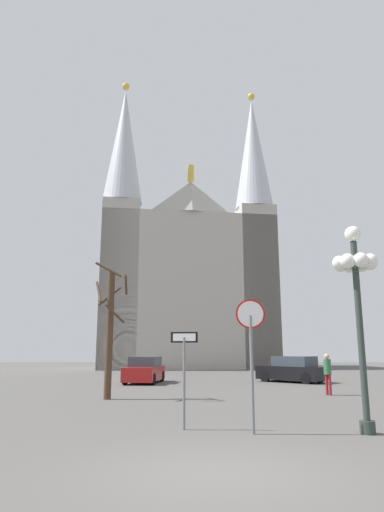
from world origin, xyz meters
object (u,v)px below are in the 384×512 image
Objects in this scene: one_way_arrow_sign at (184,365)px; bare_tree at (110,328)px; parked_car_far_black at (293,370)px; street_lamp at (356,282)px; cathedral at (186,277)px; parked_car_near_red at (145,371)px; stop_sign at (251,340)px; pedestrian_walking at (327,370)px.

bare_tree is at bearing 114.65° from one_way_arrow_sign.
parked_car_far_black is at bearing 44.02° from bare_tree.
street_lamp is 10.47m from bare_tree.
street_lamp is (4.32, -0.59, 2.05)m from one_way_arrow_sign.
bare_tree is 13.33m from parked_car_far_black.
one_way_arrow_sign is 0.57× the size of parked_car_far_black.
one_way_arrow_sign reaches higher than parked_car_far_black.
cathedral is 7.19× the size of parked_car_near_red.
stop_sign is 8.76m from bare_tree.
cathedral is 30.25m from bare_tree.
cathedral is 12.81× the size of one_way_arrow_sign.
one_way_arrow_sign is 0.44× the size of bare_tree.
street_lamp is 2.88× the size of pedestrian_walking.
parked_car_far_black is at bearing 88.40° from pedestrian_walking.
one_way_arrow_sign is at bearing -80.90° from parked_car_near_red.
stop_sign is 0.74× the size of parked_car_near_red.
parked_car_near_red is 1.01× the size of parked_car_far_black.
street_lamp is at bearing -7.80° from one_way_arrow_sign.
street_lamp is 16.87m from parked_car_far_black.
one_way_arrow_sign is at bearing 172.20° from street_lamp.
parked_car_far_black is at bearing 68.16° from one_way_arrow_sign.
parked_car_near_red is at bearing 85.80° from bare_tree.
stop_sign is 1.85m from one_way_arrow_sign.
parked_car_far_black is at bearing 82.90° from street_lamp.
parked_car_far_black is (6.37, 15.90, -0.83)m from one_way_arrow_sign.
cathedral is at bearing 96.97° from street_lamp.
bare_tree is at bearing 135.29° from street_lamp.
cathedral is at bearing 92.81° from stop_sign.
pedestrian_walking is at bearing 62.98° from stop_sign.
bare_tree is 1.29× the size of parked_car_far_black.
bare_tree is 3.11× the size of pedestrian_walking.
street_lamp is 1.19× the size of parked_car_near_red.
bare_tree is at bearing -170.59° from pedestrian_walking.
parked_car_far_black reaches higher than parked_car_near_red.
street_lamp reaches higher than parked_car_far_black.
street_lamp is at bearing -44.71° from bare_tree.
parked_car_far_black is (4.74, 16.49, -1.47)m from stop_sign.
bare_tree is 9.54m from pedestrian_walking.
cathedral reaches higher than stop_sign.
parked_car_near_red is (-2.30, -20.69, -8.93)m from cathedral.
parked_car_far_black is (2.05, 16.49, -2.88)m from street_lamp.
stop_sign reaches higher than parked_car_far_black.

